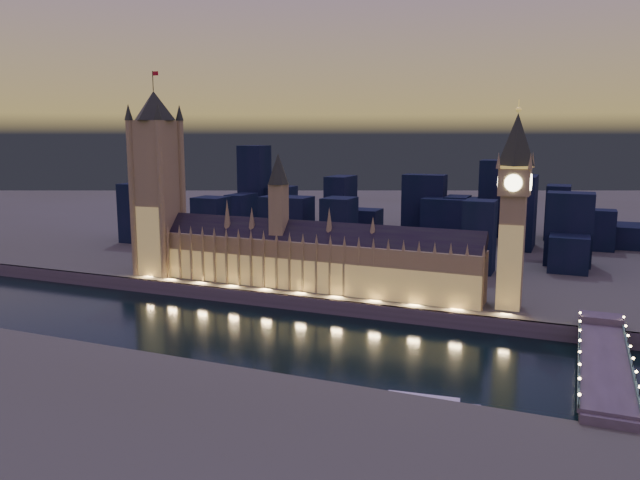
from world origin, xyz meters
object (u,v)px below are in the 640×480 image
at_px(palace_of_westminster, 308,257).
at_px(westminster_bridge, 603,365).
at_px(elizabeth_tower, 514,194).
at_px(river_boat, 422,405).
at_px(victoria_tower, 157,175).

bearing_deg(palace_of_westminster, westminster_bridge, -22.63).
height_order(elizabeth_tower, river_boat, elizabeth_tower).
relative_size(palace_of_westminster, river_boat, 4.08).
bearing_deg(westminster_bridge, victoria_tower, 165.95).
bearing_deg(westminster_bridge, palace_of_westminster, 157.37).
bearing_deg(elizabeth_tower, victoria_tower, 180.00).
bearing_deg(elizabeth_tower, palace_of_westminster, -179.91).
xyz_separation_m(westminster_bridge, river_boat, (-60.00, -54.56, -4.43)).
xyz_separation_m(palace_of_westminster, river_boat, (96.43, -119.75, -24.81)).
bearing_deg(river_boat, victoria_tower, 149.22).
distance_m(westminster_bridge, river_boat, 81.22).
distance_m(victoria_tower, elizabeth_tower, 218.04).
bearing_deg(elizabeth_tower, westminster_bridge, -56.47).
bearing_deg(palace_of_westminster, river_boat, -51.16).
distance_m(palace_of_westminster, victoria_tower, 114.10).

